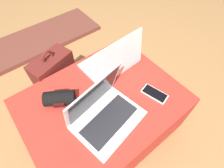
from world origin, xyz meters
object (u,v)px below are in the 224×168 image
at_px(laptop_far, 113,61).
at_px(backpack, 57,80).
at_px(laptop_near, 103,112).
at_px(cell_phone, 155,94).
at_px(wrist_brace, 60,98).

xyz_separation_m(laptop_far, backpack, (-0.31, 0.30, -0.25)).
bearing_deg(laptop_near, cell_phone, -21.64).
xyz_separation_m(laptop_near, backpack, (-0.05, 0.55, -0.25)).
xyz_separation_m(laptop_far, wrist_brace, (-0.40, -0.03, -0.01)).
bearing_deg(wrist_brace, laptop_near, -59.20).
relative_size(cell_phone, backpack, 0.31).
bearing_deg(backpack, laptop_near, 79.12).
height_order(laptop_near, backpack, laptop_near).
relative_size(backpack, wrist_brace, 2.84).
relative_size(laptop_near, cell_phone, 2.37).
relative_size(cell_phone, wrist_brace, 0.88).
xyz_separation_m(laptop_far, cell_phone, (0.06, -0.32, -0.05)).
bearing_deg(backpack, laptop_far, 120.63).
bearing_deg(backpack, wrist_brace, 59.56).
relative_size(laptop_near, wrist_brace, 2.10).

